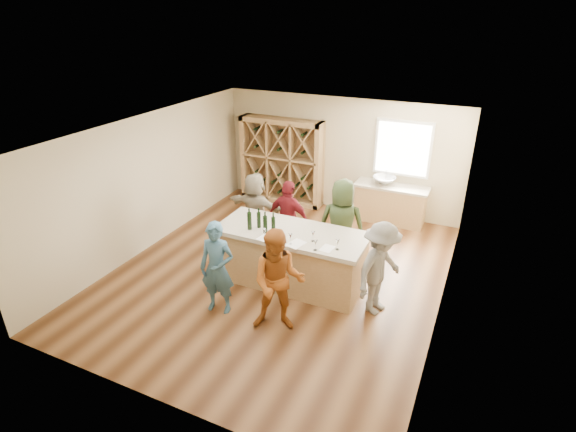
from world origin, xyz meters
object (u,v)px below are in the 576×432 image
at_px(tasting_counter_base, 291,259).
at_px(sink, 384,180).
at_px(wine_bottle_b, 249,221).
at_px(person_far_right, 341,225).
at_px(person_far_mid, 289,219).
at_px(wine_rack, 282,161).
at_px(person_near_left, 217,268).
at_px(person_server, 380,269).
at_px(person_near_right, 278,281).
at_px(wine_bottle_e, 273,225).
at_px(wine_bottle_d, 265,224).
at_px(wine_bottle_c, 259,220).
at_px(person_far_left, 256,209).

bearing_deg(tasting_counter_base, sink, 76.14).
distance_m(wine_bottle_b, person_far_right, 1.83).
bearing_deg(person_far_mid, tasting_counter_base, 123.83).
bearing_deg(wine_rack, person_far_mid, -61.62).
bearing_deg(person_near_left, person_far_mid, 73.42).
bearing_deg(tasting_counter_base, person_far_right, 56.68).
bearing_deg(person_server, person_near_right, 148.90).
distance_m(wine_bottle_e, person_far_mid, 1.23).
relative_size(person_server, person_far_mid, 1.01).
bearing_deg(wine_bottle_b, wine_bottle_d, 0.23).
relative_size(sink, person_far_mid, 0.33).
bearing_deg(sink, person_server, -77.01).
bearing_deg(person_near_right, wine_bottle_c, 109.33).
bearing_deg(wine_rack, person_server, -46.05).
relative_size(wine_bottle_c, person_near_right, 0.17).
bearing_deg(wine_bottle_b, person_far_right, 41.93).
height_order(wine_rack, wine_bottle_b, wine_rack).
bearing_deg(wine_bottle_e, wine_rack, 113.47).
bearing_deg(wine_bottle_b, person_far_left, 114.97).
distance_m(tasting_counter_base, wine_bottle_d, 0.87).
xyz_separation_m(sink, wine_bottle_c, (-1.44, -3.52, 0.21)).
bearing_deg(wine_bottle_d, person_far_left, 124.88).
distance_m(wine_bottle_d, person_near_right, 1.31).
distance_m(person_server, person_far_right, 1.54).
bearing_deg(wine_bottle_b, tasting_counter_base, 19.38).
bearing_deg(wine_bottle_d, wine_bottle_b, -179.77).
bearing_deg(person_far_mid, person_near_left, 89.21).
bearing_deg(wine_bottle_c, wine_bottle_e, -13.91).
relative_size(person_far_mid, person_far_right, 0.89).
bearing_deg(wine_bottle_b, person_far_mid, 79.20).
xyz_separation_m(wine_bottle_c, wine_bottle_d, (0.20, -0.14, 0.01)).
bearing_deg(tasting_counter_base, person_far_mid, 117.39).
xyz_separation_m(wine_bottle_b, wine_bottle_d, (0.32, 0.00, -0.00)).
xyz_separation_m(tasting_counter_base, person_server, (1.67, -0.18, 0.32)).
height_order(person_near_left, person_server, person_server).
distance_m(person_near_right, person_far_right, 2.23).
distance_m(person_near_left, person_far_right, 2.62).
distance_m(wine_bottle_b, wine_bottle_d, 0.32).
xyz_separation_m(wine_bottle_d, person_far_mid, (-0.09, 1.19, -0.43)).
bearing_deg(person_far_left, person_near_left, 107.84).
bearing_deg(wine_bottle_b, person_near_left, -92.99).
bearing_deg(wine_bottle_d, person_near_right, -53.71).
relative_size(wine_bottle_d, person_far_left, 0.20).
bearing_deg(person_near_left, wine_bottle_c, 72.32).
height_order(wine_bottle_d, person_far_right, person_far_right).
bearing_deg(person_near_left, wine_rack, 93.63).
height_order(tasting_counter_base, person_far_left, person_far_left).
relative_size(person_near_right, person_far_mid, 1.07).
distance_m(wine_bottle_b, person_server, 2.42).
xyz_separation_m(wine_bottle_c, person_far_left, (-0.76, 1.23, -0.43)).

